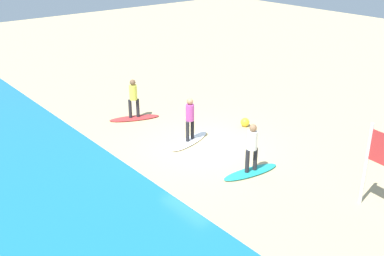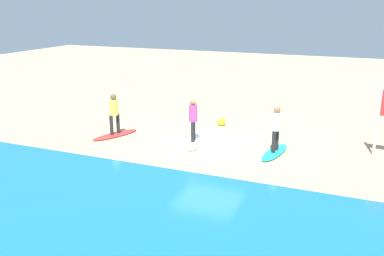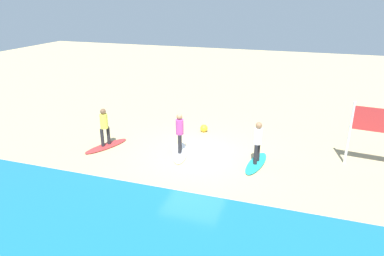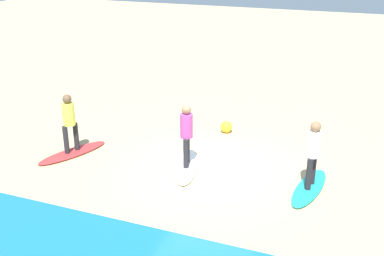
# 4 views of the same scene
# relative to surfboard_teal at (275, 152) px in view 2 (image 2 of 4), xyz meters

# --- Properties ---
(ground_plane) EXTENTS (60.00, 60.00, 0.00)m
(ground_plane) POSITION_rel_surfboard_teal_xyz_m (2.55, -0.13, -0.04)
(ground_plane) COLOR tan
(surfboard_teal) EXTENTS (0.85, 2.16, 0.09)m
(surfboard_teal) POSITION_rel_surfboard_teal_xyz_m (0.00, 0.00, 0.00)
(surfboard_teal) COLOR teal
(surfboard_teal) RESTS_ON ground
(surfer_teal) EXTENTS (0.32, 0.46, 1.64)m
(surfer_teal) POSITION_rel_surfboard_teal_xyz_m (0.00, 0.00, 0.99)
(surfer_teal) COLOR #232328
(surfer_teal) RESTS_ON surfboard_teal
(surfboard_white) EXTENTS (1.14, 2.17, 0.09)m
(surfboard_white) POSITION_rel_surfboard_teal_xyz_m (3.14, 0.01, 0.00)
(surfboard_white) COLOR white
(surfboard_white) RESTS_ON ground
(surfer_white) EXTENTS (0.32, 0.45, 1.64)m
(surfer_white) POSITION_rel_surfboard_teal_xyz_m (3.14, 0.01, 0.99)
(surfer_white) COLOR #232328
(surfer_white) RESTS_ON surfboard_white
(surfboard_red) EXTENTS (1.33, 2.15, 0.09)m
(surfboard_red) POSITION_rel_surfboard_teal_xyz_m (6.40, 0.38, 0.00)
(surfboard_red) COLOR red
(surfboard_red) RESTS_ON ground
(surfer_red) EXTENTS (0.32, 0.44, 1.64)m
(surfer_red) POSITION_rel_surfboard_teal_xyz_m (6.40, 0.38, 0.99)
(surfer_red) COLOR #232328
(surfer_red) RESTS_ON surfboard_red
(beach_ball) EXTENTS (0.36, 0.36, 0.36)m
(beach_ball) POSITION_rel_surfboard_teal_xyz_m (2.90, -2.65, 0.13)
(beach_ball) COLOR yellow
(beach_ball) RESTS_ON ground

